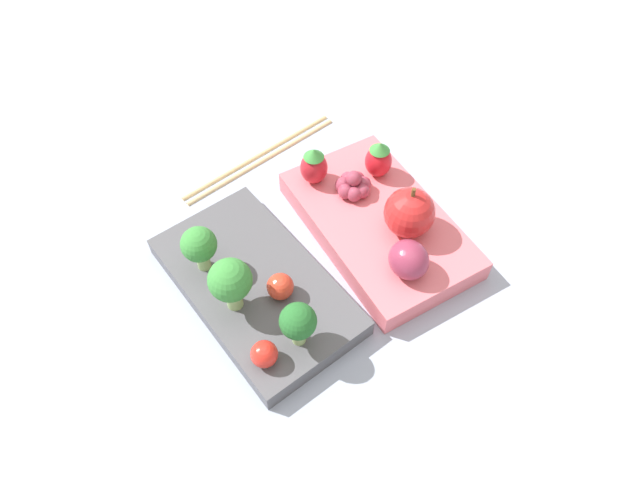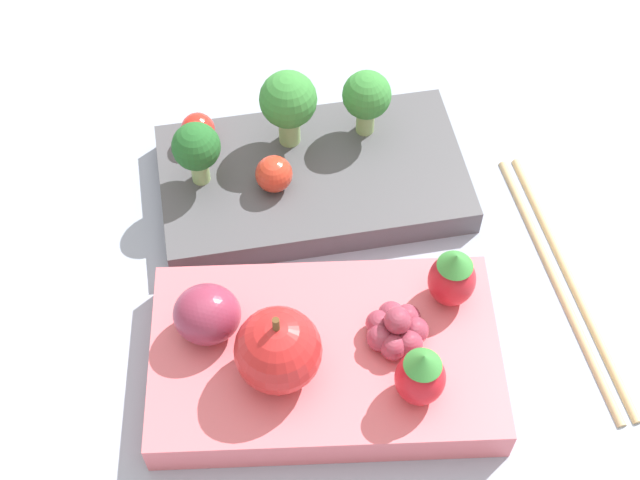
% 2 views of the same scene
% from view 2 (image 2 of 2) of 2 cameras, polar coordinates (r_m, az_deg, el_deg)
% --- Properties ---
extents(ground_plane, '(4.00, 4.00, 0.00)m').
position_cam_2_polar(ground_plane, '(0.59, -0.18, -1.94)').
color(ground_plane, '#939EB2').
extents(bento_box_savoury, '(0.23, 0.15, 0.02)m').
position_cam_2_polar(bento_box_savoury, '(0.63, -0.49, 3.97)').
color(bento_box_savoury, '#4C4C51').
rests_on(bento_box_savoury, ground_plane).
extents(bento_box_fruit, '(0.21, 0.13, 0.03)m').
position_cam_2_polar(bento_box_fruit, '(0.55, 0.57, -7.56)').
color(bento_box_fruit, '#DB6670').
rests_on(bento_box_fruit, ground_plane).
extents(broccoli_floret_0, '(0.04, 0.04, 0.06)m').
position_cam_2_polar(broccoli_floret_0, '(0.61, -1.82, 8.83)').
color(broccoli_floret_0, '#93B770').
rests_on(broccoli_floret_0, bento_box_savoury).
extents(broccoli_floret_1, '(0.03, 0.03, 0.05)m').
position_cam_2_polar(broccoli_floret_1, '(0.60, -7.69, 5.83)').
color(broccoli_floret_1, '#93B770').
rests_on(broccoli_floret_1, bento_box_savoury).
extents(broccoli_floret_2, '(0.03, 0.03, 0.05)m').
position_cam_2_polar(broccoli_floret_2, '(0.62, 3.22, 9.13)').
color(broccoli_floret_2, '#93B770').
rests_on(broccoli_floret_2, bento_box_savoury).
extents(cherry_tomato_0, '(0.03, 0.03, 0.03)m').
position_cam_2_polar(cherry_tomato_0, '(0.60, -2.75, 4.25)').
color(cherry_tomato_0, red).
rests_on(cherry_tomato_0, bento_box_savoury).
extents(cherry_tomato_1, '(0.02, 0.02, 0.02)m').
position_cam_2_polar(cherry_tomato_1, '(0.63, -7.61, 7.02)').
color(cherry_tomato_1, red).
rests_on(cherry_tomato_1, bento_box_savoury).
extents(apple, '(0.05, 0.05, 0.06)m').
position_cam_2_polar(apple, '(0.51, -2.43, -7.07)').
color(apple, red).
rests_on(apple, bento_box_fruit).
extents(strawberry_0, '(0.03, 0.03, 0.04)m').
position_cam_2_polar(strawberry_0, '(0.54, 8.71, -2.39)').
color(strawberry_0, red).
rests_on(strawberry_0, bento_box_fruit).
extents(strawberry_1, '(0.03, 0.03, 0.04)m').
position_cam_2_polar(strawberry_1, '(0.51, 6.72, -8.62)').
color(strawberry_1, red).
rests_on(strawberry_1, bento_box_fruit).
extents(plum, '(0.04, 0.04, 0.04)m').
position_cam_2_polar(plum, '(0.53, -6.99, -4.74)').
color(plum, '#892D47').
rests_on(plum, bento_box_fruit).
extents(grape_cluster, '(0.04, 0.04, 0.03)m').
position_cam_2_polar(grape_cluster, '(0.53, 5.18, -5.70)').
color(grape_cluster, '#93384C').
rests_on(grape_cluster, bento_box_fruit).
extents(chopsticks_pair, '(0.06, 0.21, 0.01)m').
position_cam_2_polar(chopsticks_pair, '(0.61, 15.57, -2.37)').
color(chopsticks_pair, tan).
rests_on(chopsticks_pair, ground_plane).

